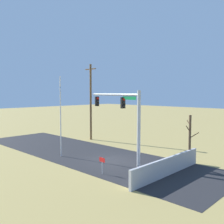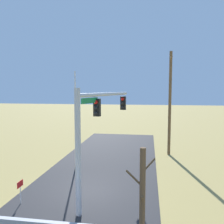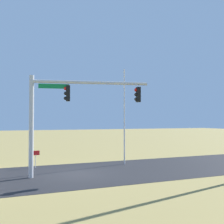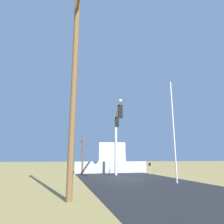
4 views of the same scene
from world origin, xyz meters
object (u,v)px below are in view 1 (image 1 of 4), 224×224
Objects in this scene: bare_tree at (190,140)px; open_sign at (102,162)px; flagpole at (61,117)px; signal_mast at (124,111)px; utility_pole at (91,101)px.

bare_tree is 7.44m from open_sign.
flagpole is at bearing -151.40° from bare_tree.
utility_pole is at bearing 154.04° from signal_mast.
signal_mast reaches higher than bare_tree.
flagpole is 0.79× the size of utility_pole.
bare_tree is at bearing 29.01° from signal_mast.
bare_tree is at bearing -8.08° from utility_pole.
bare_tree is at bearing 28.60° from flagpole.
bare_tree is 3.37× the size of open_sign.
flagpole is at bearing -151.78° from signal_mast.
bare_tree reaches higher than open_sign.
flagpole is 11.54m from bare_tree.
open_sign is (10.92, -8.51, -3.96)m from utility_pole.
flagpole is 6.07× the size of open_sign.
open_sign is at bearing -8.65° from flagpole.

